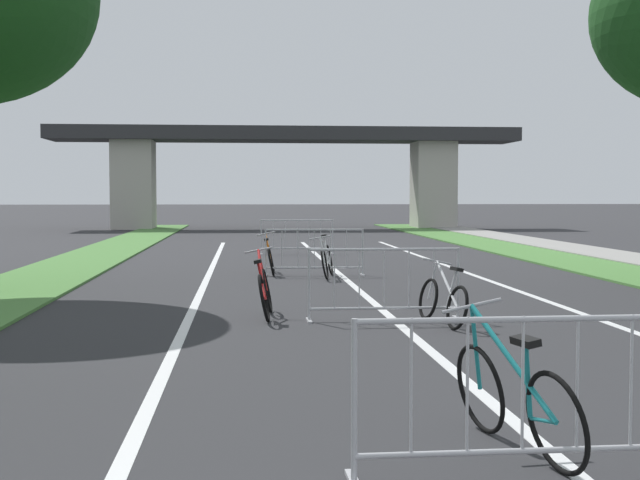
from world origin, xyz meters
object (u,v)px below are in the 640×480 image
(crowd_barrier_fourth, at_px, (297,237))
(bicycle_white_5, at_px, (327,260))
(bicycle_silver_1, at_px, (443,300))
(bicycle_orange_3, at_px, (271,258))
(crowd_barrier_second, at_px, (384,285))
(crowd_barrier_third, at_px, (314,253))
(bicycle_red_2, at_px, (265,292))
(bicycle_teal_4, at_px, (514,398))
(crowd_barrier_nearest, at_px, (523,399))

(crowd_barrier_fourth, distance_m, bicycle_white_5, 7.30)
(bicycle_silver_1, bearing_deg, bicycle_orange_3, 95.77)
(crowd_barrier_second, bearing_deg, crowd_barrier_third, 93.83)
(bicycle_silver_1, bearing_deg, crowd_barrier_third, 89.38)
(crowd_barrier_fourth, height_order, bicycle_white_5, crowd_barrier_fourth)
(crowd_barrier_fourth, xyz_separation_m, bicycle_red_2, (-1.28, -13.24, -0.14))
(crowd_barrier_third, distance_m, bicycle_silver_1, 7.39)
(crowd_barrier_second, height_order, bicycle_teal_4, crowd_barrier_second)
(crowd_barrier_third, height_order, bicycle_silver_1, crowd_barrier_third)
(bicycle_silver_1, distance_m, bicycle_white_5, 6.90)
(crowd_barrier_nearest, distance_m, crowd_barrier_second, 6.84)
(bicycle_teal_4, relative_size, bicycle_white_5, 0.95)
(crowd_barrier_third, bearing_deg, bicycle_red_2, -101.01)
(bicycle_orange_3, distance_m, bicycle_teal_4, 13.59)
(bicycle_white_5, bearing_deg, crowd_barrier_second, 102.98)
(bicycle_teal_4, height_order, bicycle_white_5, bicycle_teal_4)
(bicycle_silver_1, xyz_separation_m, bicycle_white_5, (-0.97, 6.83, 0.04))
(crowd_barrier_third, relative_size, bicycle_orange_3, 1.34)
(bicycle_orange_3, bearing_deg, crowd_barrier_second, -76.86)
(crowd_barrier_nearest, relative_size, bicycle_red_2, 1.35)
(crowd_barrier_second, relative_size, crowd_barrier_fourth, 1.00)
(bicycle_red_2, xyz_separation_m, bicycle_white_5, (1.49, 5.95, 0.00))
(bicycle_white_5, bearing_deg, bicycle_orange_3, -24.33)
(crowd_barrier_second, relative_size, bicycle_white_5, 1.26)
(crowd_barrier_second, distance_m, crowd_barrier_fourth, 13.67)
(bicycle_orange_3, relative_size, bicycle_white_5, 0.94)
(crowd_barrier_third, relative_size, bicycle_teal_4, 1.33)
(crowd_barrier_second, distance_m, bicycle_white_5, 6.38)
(crowd_barrier_third, xyz_separation_m, bicycle_red_2, (-1.25, -6.41, -0.14))
(crowd_barrier_nearest, bearing_deg, bicycle_silver_1, 81.23)
(crowd_barrier_nearest, bearing_deg, bicycle_teal_4, 77.23)
(bicycle_silver_1, height_order, bicycle_white_5, bicycle_white_5)
(crowd_barrier_fourth, relative_size, bicycle_silver_1, 1.38)
(bicycle_red_2, height_order, bicycle_teal_4, bicycle_teal_4)
(bicycle_red_2, xyz_separation_m, bicycle_teal_4, (1.60, -6.72, 0.01))
(crowd_barrier_third, bearing_deg, bicycle_white_5, -62.75)
(crowd_barrier_nearest, relative_size, bicycle_silver_1, 1.38)
(crowd_barrier_nearest, distance_m, bicycle_red_2, 7.40)
(crowd_barrier_fourth, bearing_deg, bicycle_white_5, -88.37)
(bicycle_teal_4, bearing_deg, crowd_barrier_nearest, -115.75)
(crowd_barrier_nearest, xyz_separation_m, bicycle_orange_3, (-1.19, 14.06, -0.16))
(crowd_barrier_third, height_order, bicycle_orange_3, crowd_barrier_third)
(crowd_barrier_second, relative_size, bicycle_teal_4, 1.32)
(crowd_barrier_second, height_order, bicycle_silver_1, crowd_barrier_second)
(crowd_barrier_fourth, bearing_deg, bicycle_silver_1, -85.22)
(crowd_barrier_nearest, xyz_separation_m, crowd_barrier_third, (-0.23, 13.66, 0.00))
(bicycle_red_2, distance_m, bicycle_orange_3, 6.81)
(crowd_barrier_third, bearing_deg, crowd_barrier_fourth, 89.75)
(bicycle_orange_3, xyz_separation_m, bicycle_white_5, (1.20, -0.85, 0.02))
(crowd_barrier_nearest, distance_m, bicycle_silver_1, 6.45)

